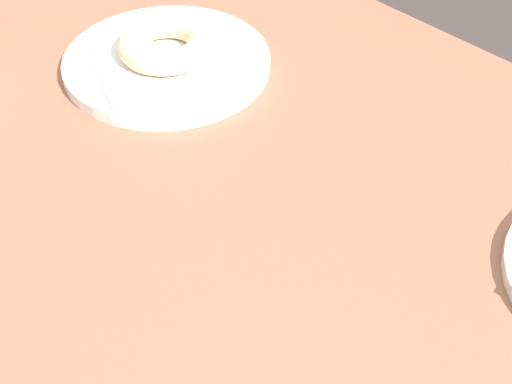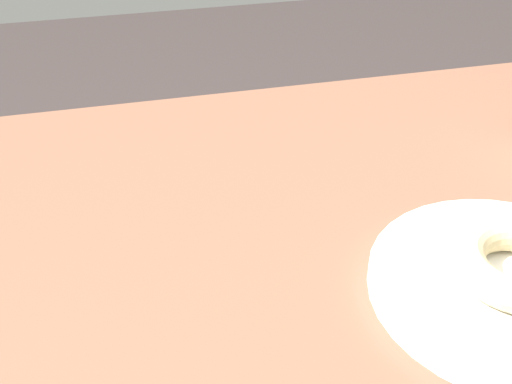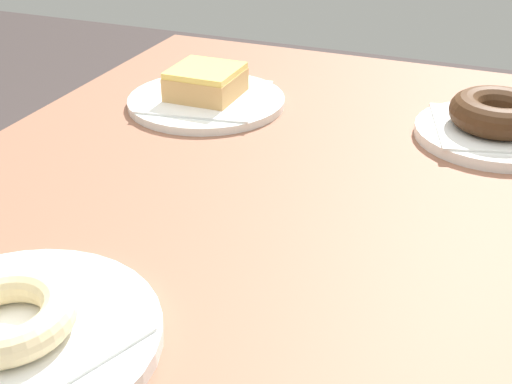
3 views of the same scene
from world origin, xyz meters
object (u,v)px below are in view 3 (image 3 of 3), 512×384
object	(u,v)px
plate_glazed_square	(206,101)
plate_chocolate_ring	(494,134)
donut_glazed_square	(206,82)
plate_sugar_ring	(12,340)
donut_sugar_ring	(7,316)
donut_chocolate_ring	(498,112)

from	to	relation	value
plate_glazed_square	plate_chocolate_ring	distance (m)	0.40
donut_glazed_square	plate_chocolate_ring	distance (m)	0.40
donut_glazed_square	plate_sugar_ring	xyz separation A→B (m)	(-0.52, -0.08, -0.03)
donut_glazed_square	plate_chocolate_ring	bearing A→B (deg)	-85.51
plate_glazed_square	plate_sugar_ring	xyz separation A→B (m)	(-0.52, -0.08, 0.00)
plate_chocolate_ring	donut_sugar_ring	distance (m)	0.64
plate_chocolate_ring	plate_sugar_ring	world-z (taller)	same
plate_glazed_square	donut_glazed_square	xyz separation A→B (m)	(0.00, 0.00, 0.03)
plate_glazed_square	donut_glazed_square	world-z (taller)	donut_glazed_square
donut_glazed_square	plate_chocolate_ring	size ratio (longest dim) A/B	0.46
donut_chocolate_ring	plate_sugar_ring	xyz separation A→B (m)	(-0.55, 0.31, -0.03)
donut_glazed_square	donut_sugar_ring	distance (m)	0.53
plate_glazed_square	donut_glazed_square	distance (m)	0.03
plate_chocolate_ring	donut_chocolate_ring	distance (m)	0.03
donut_sugar_ring	plate_glazed_square	bearing A→B (deg)	8.93
plate_chocolate_ring	plate_sugar_ring	xyz separation A→B (m)	(-0.55, 0.31, 0.00)
plate_glazed_square	donut_chocolate_ring	size ratio (longest dim) A/B	1.86
plate_sugar_ring	donut_glazed_square	bearing A→B (deg)	8.93
plate_glazed_square	plate_chocolate_ring	bearing A→B (deg)	-85.51
donut_sugar_ring	plate_chocolate_ring	bearing A→B (deg)	-29.51
plate_chocolate_ring	donut_chocolate_ring	xyz separation A→B (m)	(0.00, 0.00, 0.03)
donut_glazed_square	plate_sugar_ring	world-z (taller)	donut_glazed_square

